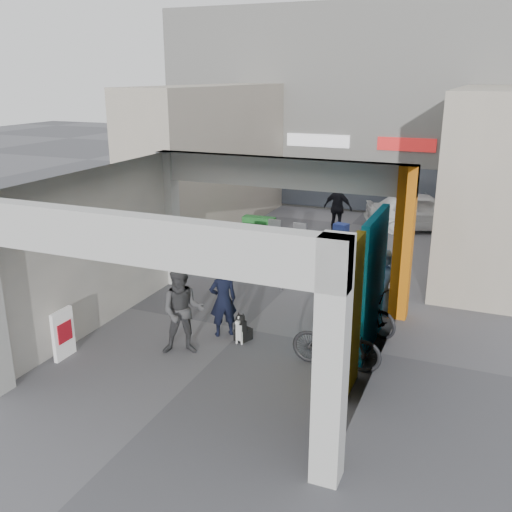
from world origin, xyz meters
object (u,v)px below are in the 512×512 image
at_px(cafe_set, 274,244).
at_px(man_back_turned, 183,311).
at_px(bicycle_front, 358,309).
at_px(border_collie, 242,330).
at_px(man_with_dog, 223,300).
at_px(produce_stand, 257,233).
at_px(man_elderly, 382,282).
at_px(man_crates, 338,208).
at_px(bicycle_rear, 336,343).
at_px(white_van, 422,211).

height_order(cafe_set, man_back_turned, man_back_turned).
relative_size(cafe_set, bicycle_front, 0.85).
bearing_deg(border_collie, man_with_dog, -175.22).
bearing_deg(bicycle_front, man_back_turned, 149.98).
relative_size(produce_stand, border_collie, 1.92).
bearing_deg(man_elderly, man_crates, 93.51).
bearing_deg(man_elderly, bicycle_rear, -115.14).
bearing_deg(bicycle_rear, bicycle_front, -0.39).
bearing_deg(man_back_turned, man_elderly, 21.87).
height_order(man_crates, bicycle_rear, man_crates).
relative_size(border_collie, man_with_dog, 0.42).
relative_size(border_collie, man_crates, 0.37).
relative_size(man_crates, white_van, 0.45).
distance_m(man_elderly, bicycle_front, 1.18).
xyz_separation_m(bicycle_front, bicycle_rear, (0.00, -1.83, 0.02)).
bearing_deg(bicycle_front, bicycle_rear, -158.80).
bearing_deg(cafe_set, man_crates, 70.88).
distance_m(produce_stand, man_crates, 3.15).
bearing_deg(bicycle_rear, man_crates, 14.33).
bearing_deg(man_crates, white_van, -139.31).
height_order(man_with_dog, white_van, man_with_dog).
relative_size(man_with_dog, man_crates, 0.90).
bearing_deg(man_crates, man_elderly, 123.43).
distance_m(man_back_turned, man_elderly, 4.78).
bearing_deg(cafe_set, bicycle_rear, -59.78).
relative_size(produce_stand, man_with_dog, 0.80).
bearing_deg(bicycle_rear, white_van, -1.28).
relative_size(produce_stand, man_crates, 0.72).
bearing_deg(man_with_dog, produce_stand, -114.24).
xyz_separation_m(man_with_dog, man_back_turned, (-0.38, -1.04, 0.09)).
relative_size(man_back_turned, white_van, 0.45).
bearing_deg(produce_stand, man_back_turned, -99.93).
relative_size(bicycle_front, bicycle_rear, 1.09).
height_order(man_crates, white_van, man_crates).
bearing_deg(man_crates, man_with_dog, 99.79).
bearing_deg(bicycle_front, man_with_dog, 138.75).
height_order(cafe_set, white_van, white_van).
bearing_deg(man_with_dog, bicycle_rear, 128.75).
bearing_deg(man_with_dog, bicycle_front, 166.66).
relative_size(bicycle_rear, white_van, 0.44).
distance_m(man_elderly, man_crates, 7.13).
bearing_deg(white_van, bicycle_rear, 160.85).
distance_m(produce_stand, white_van, 6.13).
bearing_deg(white_van, cafe_set, 123.50).
height_order(man_with_dog, man_crates, man_crates).
distance_m(bicycle_front, bicycle_rear, 1.83).
relative_size(border_collie, man_elderly, 0.43).
bearing_deg(man_with_dog, border_collie, 121.95).
xyz_separation_m(cafe_set, man_with_dog, (1.03, -5.75, 0.46)).
bearing_deg(border_collie, man_back_turned, -112.65).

